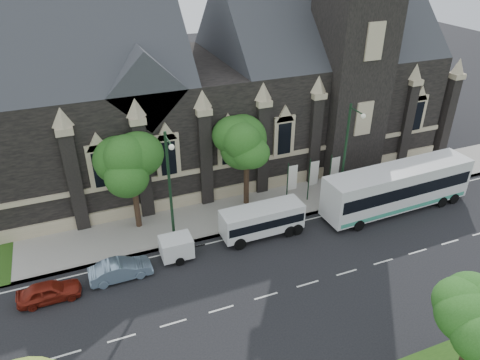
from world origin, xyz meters
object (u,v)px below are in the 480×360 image
tree_walk_right (248,140)px  car_far_red (49,291)px  tree_park_east (477,321)px  street_lamp_mid (170,186)px  banner_flag_center (312,176)px  box_trailer (176,247)px  banner_flag_left (291,180)px  sedan (120,270)px  tour_coach (397,187)px  tree_walk_left (133,160)px  street_lamp_near (347,152)px  shuttle_bus (262,219)px  banner_flag_right (333,172)px

tree_walk_right → car_far_red: tree_walk_right is taller
tree_park_east → street_lamp_mid: 19.32m
tree_walk_right → banner_flag_center: (5.08, -1.71, -3.43)m
box_trailer → banner_flag_left: bearing=17.7°
car_far_red → sedan: bearing=-85.0°
street_lamp_mid → tour_coach: (18.06, -1.79, -3.06)m
banner_flag_left → tour_coach: bearing=-25.5°
sedan → tour_coach: bearing=-90.7°
box_trailer → tree_walk_left: bearing=108.2°
street_lamp_near → box_trailer: size_ratio=2.83×
tree_walk_left → banner_flag_left: 12.66m
tour_coach → shuttle_bus: 11.65m
tree_park_east → street_lamp_near: street_lamp_near is taller
banner_flag_center → shuttle_bus: bearing=-153.2°
street_lamp_mid → tour_coach: size_ratio=0.69×
tree_walk_left → box_trailer: bearing=-72.4°
banner_flag_right → sedan: (-18.48, -3.85, -1.71)m
street_lamp_near → shuttle_bus: bearing=-172.2°
banner_flag_center → sedan: bearing=-166.9°
street_lamp_near → banner_flag_center: bearing=131.9°
banner_flag_left → shuttle_bus: bearing=-142.5°
tree_park_east → street_lamp_near: (3.82, 16.42, 0.49)m
street_lamp_near → sedan: bearing=-173.9°
tree_park_east → tree_walk_right: bearing=98.4°
sedan → tree_park_east: bearing=-136.3°
tree_walk_left → sedan: tree_walk_left is taller
banner_flag_center → tour_coach: banner_flag_center is taller
banner_flag_left → box_trailer: bearing=-162.9°
tree_walk_right → banner_flag_left: size_ratio=1.95×
tree_park_east → box_trailer: (-10.40, 15.09, -3.66)m
tree_park_east → shuttle_bus: tree_park_east is taller
tree_walk_left → banner_flag_right: (16.08, -1.70, -3.35)m
tree_walk_right → banner_flag_right: tree_walk_right is taller
shuttle_bus → street_lamp_near: bearing=7.4°
banner_flag_right → tour_coach: banner_flag_right is taller
banner_flag_right → banner_flag_center: bearing=180.0°
banner_flag_left → banner_flag_center: size_ratio=1.00×
tree_walk_left → box_trailer: size_ratio=2.40×
tree_walk_right → tree_walk_left: bearing=-179.9°
street_lamp_mid → car_far_red: bearing=-164.9°
tree_walk_left → car_far_red: 10.38m
tree_park_east → box_trailer: 18.69m
tree_walk_right → box_trailer: 10.17m
shuttle_bus → tree_walk_right: bearing=80.2°
tree_walk_right → tour_coach: size_ratio=0.60×
banner_flag_right → tree_park_east: bearing=-102.6°
tree_walk_left → tour_coach: size_ratio=0.59×
banner_flag_left → shuttle_bus: (-3.84, -2.95, -0.98)m
banner_flag_left → banner_flag_right: same height
banner_flag_center → banner_flag_right: (2.00, 0.00, 0.00)m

